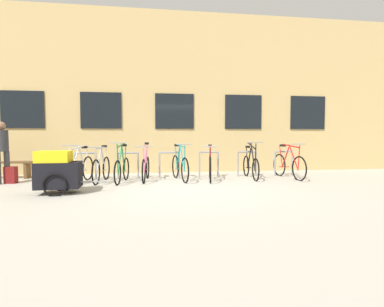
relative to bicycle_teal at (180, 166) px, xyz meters
The scene contains 15 objects.
ground_plane 1.41m from the bicycle_teal, 89.44° to the right, with size 42.00×42.00×0.00m, color #B2ADA0.
storefront_building 6.25m from the bicycle_teal, 89.87° to the left, with size 28.00×7.96×5.41m.
bike_rack 0.65m from the bicycle_teal, 58.24° to the left, with size 6.63×0.05×0.78m.
bicycle_teal is the anchor object (origin of this frame).
bicycle_silver 2.14m from the bicycle_teal, behind, with size 0.44×1.65×1.01m.
bicycle_white 2.70m from the bicycle_teal, behind, with size 0.55×1.72×1.04m.
bicycle_pink 0.95m from the bicycle_teal, behind, with size 0.44×1.62×1.08m.
bicycle_maroon 0.85m from the bicycle_teal, ahead, with size 0.48×1.69×1.01m.
bicycle_black 2.10m from the bicycle_teal, ahead, with size 0.44×1.71×1.10m.
bicycle_red 3.23m from the bicycle_teal, ahead, with size 0.44×1.79×1.05m.
bicycle_green 1.59m from the bicycle_teal, behind, with size 0.44×1.59×1.11m.
bike_trailer 3.26m from the bicycle_teal, 150.23° to the right, with size 1.46×0.71×0.94m.
wooden_bench 5.26m from the bicycle_teal, 168.58° to the left, with size 1.85×0.40×0.50m.
person_by_bench 4.66m from the bicycle_teal, behind, with size 0.32×0.32×1.61m.
backpack 4.47m from the bicycle_teal, behind, with size 0.28×0.20×0.44m, color maroon.
Camera 1 is at (-0.91, -7.24, 1.26)m, focal length 28.83 mm.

